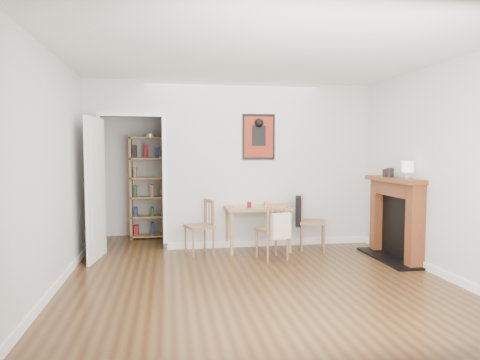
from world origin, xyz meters
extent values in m
plane|color=#53381A|center=(0.00, 0.00, 0.00)|extent=(5.20, 5.20, 0.00)
plane|color=silver|center=(0.00, 2.60, 1.30)|extent=(4.50, 0.00, 4.50)
plane|color=silver|center=(0.00, -2.60, 1.30)|extent=(4.50, 0.00, 4.50)
plane|color=silver|center=(-2.25, 0.00, 1.30)|extent=(0.00, 5.20, 5.20)
plane|color=silver|center=(2.25, 0.00, 1.30)|extent=(0.00, 5.20, 5.20)
plane|color=silver|center=(0.00, 0.00, 2.60)|extent=(5.20, 5.20, 0.00)
cube|color=silver|center=(0.57, 1.40, 1.30)|extent=(3.35, 0.10, 2.60)
cube|color=silver|center=(-2.12, 1.40, 1.30)|extent=(0.25, 0.10, 2.60)
cube|color=silver|center=(-1.55, 1.40, 2.33)|extent=(0.90, 0.10, 0.55)
cube|color=white|center=(-2.03, 1.40, 1.02)|extent=(0.06, 0.14, 2.05)
cube|color=white|center=(-1.07, 1.40, 1.02)|extent=(0.06, 0.14, 2.05)
cube|color=white|center=(0.57, 1.34, 0.05)|extent=(3.35, 0.02, 0.10)
cube|color=white|center=(-2.24, -0.60, 0.05)|extent=(0.02, 4.00, 0.10)
cube|color=white|center=(2.24, -0.60, 0.05)|extent=(0.02, 4.00, 0.10)
cube|color=white|center=(-2.02, 0.93, 1.00)|extent=(0.15, 0.80, 2.00)
cube|color=black|center=(0.40, 1.33, 1.75)|extent=(0.52, 0.02, 0.72)
cube|color=maroon|center=(0.40, 1.32, 1.75)|extent=(0.46, 0.00, 0.64)
cube|color=#AA7C4F|center=(0.34, 1.10, 0.66)|extent=(0.99, 0.63, 0.04)
cube|color=#AA7C4F|center=(-0.11, 0.84, 0.32)|extent=(0.05, 0.05, 0.64)
cube|color=#AA7C4F|center=(0.78, 0.84, 0.32)|extent=(0.05, 0.05, 0.64)
cube|color=#AA7C4F|center=(-0.11, 1.36, 0.32)|extent=(0.05, 0.05, 0.64)
cube|color=#AA7C4F|center=(0.78, 1.36, 0.32)|extent=(0.05, 0.05, 0.64)
cube|color=black|center=(0.96, 1.03, 0.60)|extent=(0.19, 0.36, 0.45)
cube|color=beige|center=(0.48, 0.32, 0.51)|extent=(0.29, 0.17, 0.35)
cube|color=#AA7C4F|center=(-1.66, 2.35, 0.90)|extent=(0.04, 0.30, 1.79)
cube|color=#AA7C4F|center=(-0.94, 2.35, 0.90)|extent=(0.04, 0.30, 1.79)
cube|color=#AA7C4F|center=(-1.30, 2.35, 0.04)|extent=(0.75, 0.30, 0.03)
cube|color=#AA7C4F|center=(-1.30, 2.35, 0.72)|extent=(0.75, 0.30, 0.03)
cube|color=#AA7C4F|center=(-1.30, 2.35, 1.75)|extent=(0.75, 0.30, 0.03)
cube|color=maroon|center=(-1.30, 2.35, 0.90)|extent=(0.66, 0.25, 0.25)
cube|color=brown|center=(2.15, -0.24, 0.55)|extent=(0.20, 0.16, 1.10)
cube|color=brown|center=(2.15, 0.74, 0.55)|extent=(0.20, 0.16, 1.10)
cube|color=brown|center=(2.12, 0.25, 1.13)|extent=(0.30, 1.21, 0.06)
cube|color=brown|center=(2.15, 0.25, 1.00)|extent=(0.20, 0.85, 0.20)
cube|color=black|center=(2.21, 0.25, 0.45)|extent=(0.08, 0.81, 0.88)
cube|color=black|center=(2.09, 0.25, 0.01)|extent=(0.45, 1.25, 0.03)
cylinder|color=maroon|center=(0.19, 1.02, 0.72)|extent=(0.07, 0.07, 0.09)
sphere|color=orange|center=(0.50, 1.23, 0.71)|extent=(0.07, 0.07, 0.07)
cube|color=beige|center=(0.14, 1.20, 0.68)|extent=(0.44, 0.35, 0.00)
cube|color=silver|center=(0.62, 1.13, 0.68)|extent=(0.35, 0.28, 0.02)
cylinder|color=silver|center=(2.11, -0.09, 1.20)|extent=(0.08, 0.08, 0.09)
cylinder|color=beige|center=(2.11, -0.09, 1.33)|extent=(0.16, 0.16, 0.16)
cylinder|color=black|center=(2.11, 0.36, 1.22)|extent=(0.11, 0.11, 0.13)
cylinder|color=black|center=(2.11, 0.49, 1.21)|extent=(0.09, 0.09, 0.11)
camera|label=1|loc=(-1.01, -5.29, 1.54)|focal=32.00mm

